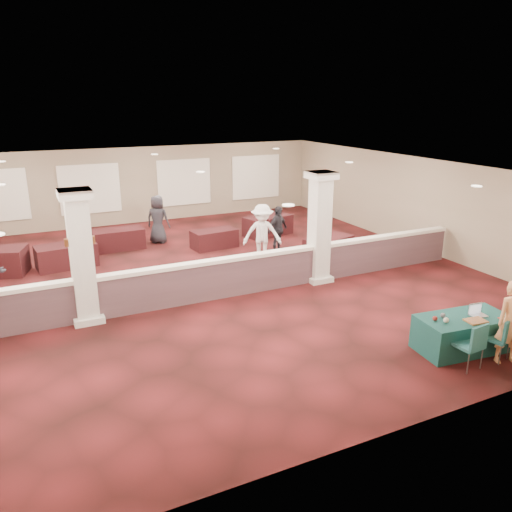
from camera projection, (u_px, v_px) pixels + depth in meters
name	position (u px, v px, depth m)	size (l,w,h in m)	color
ground	(204.00, 280.00, 14.78)	(16.00, 16.00, 0.00)	#4E1315
wall_back	(139.00, 185.00, 21.17)	(16.00, 0.04, 3.20)	gray
wall_front	(384.00, 347.00, 7.41)	(16.00, 0.04, 3.20)	gray
wall_right	(417.00, 203.00, 17.58)	(0.04, 16.00, 3.20)	gray
ceiling	(201.00, 171.00, 13.81)	(16.00, 16.00, 0.02)	silver
partition_wall	(223.00, 277.00, 13.31)	(15.60, 0.28, 1.10)	#4D343B
column_left	(81.00, 256.00, 11.55)	(0.72, 0.72, 3.20)	silver
column_right	(319.00, 226.00, 14.22)	(0.72, 0.72, 3.20)	silver
sconce_left	(67.00, 243.00, 11.33)	(0.12, 0.12, 0.18)	brown
sconce_right	(92.00, 240.00, 11.56)	(0.12, 0.12, 0.18)	brown
near_table	(463.00, 333.00, 10.58)	(1.95, 0.97, 0.75)	#0F3836
conf_chair_main	(501.00, 335.00, 10.09)	(0.58, 0.58, 0.94)	#1E5657
conf_chair_side	(472.00, 342.00, 9.74)	(0.53, 0.54, 0.98)	#1E5657
woman	(511.00, 323.00, 9.93)	(0.62, 0.41, 1.72)	#FFAF6E
far_table_front_left	(66.00, 256.00, 15.79)	(1.80, 0.90, 0.73)	black
far_table_front_center	(214.00, 239.00, 17.87)	(1.60, 0.80, 0.65)	black
far_table_front_right	(328.00, 247.00, 16.80)	(1.69, 0.85, 0.69)	black
far_table_back_center	(118.00, 239.00, 17.70)	(1.76, 0.88, 0.71)	black
far_table_back_right	(268.00, 225.00, 19.52)	(1.86, 0.93, 0.76)	black
attendee_b	(262.00, 234.00, 16.06)	(1.23, 0.56, 1.92)	white
attendee_c	(278.00, 230.00, 17.16)	(0.96, 0.46, 1.63)	black
attendee_d	(158.00, 219.00, 18.31)	(0.87, 0.47, 1.77)	black
laptop_base	(478.00, 316.00, 10.51)	(0.34, 0.24, 0.02)	silver
laptop_screen	(475.00, 308.00, 10.58)	(0.34, 0.01, 0.23)	silver
screen_glow	(475.00, 309.00, 10.58)	(0.31, 0.00, 0.19)	silver
knitting	(476.00, 321.00, 10.25)	(0.41, 0.31, 0.03)	orange
yarn_cream	(446.00, 320.00, 10.18)	(0.11, 0.11, 0.11)	beige
yarn_red	(435.00, 318.00, 10.27)	(0.10, 0.10, 0.10)	maroon
yarn_grey	(443.00, 315.00, 10.42)	(0.11, 0.11, 0.11)	#47474B
scissors	(500.00, 318.00, 10.41)	(0.12, 0.03, 0.01)	red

